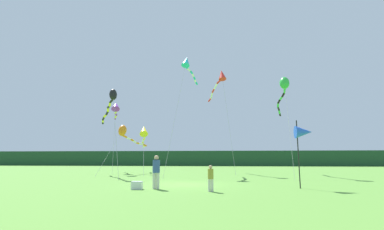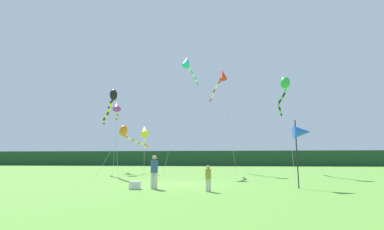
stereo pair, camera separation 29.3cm
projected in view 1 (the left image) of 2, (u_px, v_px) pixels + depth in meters
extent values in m
plane|color=#5B9338|center=(183.00, 184.00, 17.28)|extent=(120.00, 120.00, 0.00)
cube|color=#1E4228|center=(209.00, 158.00, 61.77)|extent=(108.00, 2.69, 3.30)
cylinder|color=silver|center=(154.00, 181.00, 14.65)|extent=(0.18, 0.18, 0.85)
cylinder|color=silver|center=(158.00, 181.00, 14.63)|extent=(0.18, 0.18, 0.85)
cylinder|color=#334C8C|center=(156.00, 166.00, 14.76)|extent=(0.39, 0.39, 0.67)
sphere|color=tan|center=(156.00, 158.00, 14.83)|extent=(0.25, 0.25, 0.25)
cylinder|color=silver|center=(209.00, 185.00, 13.46)|extent=(0.13, 0.13, 0.61)
cylinder|color=silver|center=(212.00, 185.00, 13.45)|extent=(0.13, 0.13, 0.61)
cylinder|color=olive|center=(211.00, 174.00, 13.54)|extent=(0.28, 0.28, 0.48)
sphere|color=tan|center=(211.00, 167.00, 13.59)|extent=(0.18, 0.18, 0.18)
cube|color=silver|center=(137.00, 185.00, 14.48)|extent=(0.54, 0.40, 0.41)
cylinder|color=black|center=(298.00, 154.00, 15.17)|extent=(0.06, 0.06, 3.71)
cone|color=blue|center=(304.00, 132.00, 15.32)|extent=(0.90, 0.70, 0.70)
cylinder|color=#B2B2B2|center=(116.00, 133.00, 22.73)|extent=(2.16, 3.52, 7.35)
ellipsoid|color=black|center=(113.00, 95.00, 25.12)|extent=(1.08, 1.17, 1.26)
cylinder|color=black|center=(112.00, 101.00, 25.31)|extent=(0.64, 0.68, 0.36)
cylinder|color=yellow|center=(110.00, 104.00, 25.88)|extent=(0.50, 0.75, 0.39)
cylinder|color=black|center=(109.00, 107.00, 26.46)|extent=(0.57, 0.69, 0.27)
cylinder|color=yellow|center=(108.00, 109.00, 27.06)|extent=(0.44, 0.77, 0.42)
cylinder|color=black|center=(107.00, 113.00, 27.64)|extent=(0.59, 0.73, 0.42)
cylinder|color=yellow|center=(105.00, 116.00, 28.18)|extent=(0.62, 0.68, 0.35)
cylinder|color=black|center=(104.00, 118.00, 28.73)|extent=(0.58, 0.73, 0.42)
cylinder|color=yellow|center=(103.00, 121.00, 29.32)|extent=(0.45, 0.74, 0.31)
cylinder|color=black|center=(103.00, 123.00, 29.95)|extent=(0.48, 0.74, 0.31)
cylinder|color=#B2B2B2|center=(144.00, 151.00, 28.08)|extent=(1.29, 4.29, 4.73)
cone|color=yellow|center=(144.00, 130.00, 30.61)|extent=(1.32, 1.78, 1.61)
cylinder|color=yellow|center=(144.00, 136.00, 30.80)|extent=(0.28, 0.65, 0.34)
cylinder|color=white|center=(145.00, 137.00, 31.35)|extent=(0.31, 0.64, 0.28)
cylinder|color=yellow|center=(144.00, 139.00, 31.89)|extent=(0.45, 0.66, 0.34)
cylinder|color=white|center=(143.00, 140.00, 32.41)|extent=(0.46, 0.67, 0.38)
cylinder|color=yellow|center=(143.00, 142.00, 32.93)|extent=(0.37, 0.66, 0.35)
cylinder|color=white|center=(143.00, 144.00, 33.48)|extent=(0.23, 0.64, 0.33)
cylinder|color=yellow|center=(144.00, 145.00, 34.02)|extent=(0.35, 0.67, 0.38)
cylinder|color=white|center=(144.00, 147.00, 34.56)|extent=(0.40, 0.65, 0.31)
cylinder|color=#B2B2B2|center=(176.00, 113.00, 25.20)|extent=(1.30, 4.72, 11.45)
cone|color=#1EB7CC|center=(186.00, 61.00, 28.34)|extent=(1.14, 1.39, 1.34)
cylinder|color=#1EB7CC|center=(187.00, 67.00, 28.53)|extent=(0.22, 0.59, 0.30)
cylinder|color=white|center=(189.00, 69.00, 29.00)|extent=(0.46, 0.61, 0.31)
cylinder|color=#1EB7CC|center=(191.00, 72.00, 29.44)|extent=(0.38, 0.63, 0.34)
cylinder|color=white|center=(193.00, 75.00, 29.91)|extent=(0.32, 0.63, 0.36)
cylinder|color=#1EB7CC|center=(194.00, 78.00, 30.39)|extent=(0.29, 0.62, 0.36)
cylinder|color=white|center=(195.00, 80.00, 30.89)|extent=(0.22, 0.59, 0.33)
cylinder|color=#1EB7CC|center=(196.00, 83.00, 31.38)|extent=(0.37, 0.63, 0.36)
cylinder|color=#B2B2B2|center=(289.00, 125.00, 23.67)|extent=(0.81, 4.90, 8.83)
ellipsoid|color=green|center=(284.00, 83.00, 26.72)|extent=(1.10, 1.40, 1.47)
cylinder|color=green|center=(285.00, 90.00, 27.01)|extent=(0.36, 0.89, 0.44)
cylinder|color=black|center=(283.00, 95.00, 27.75)|extent=(0.26, 0.88, 0.43)
cylinder|color=green|center=(281.00, 98.00, 28.53)|extent=(0.23, 0.84, 0.30)
cylinder|color=black|center=(279.00, 101.00, 29.30)|extent=(0.27, 0.88, 0.44)
cylinder|color=green|center=(278.00, 105.00, 30.05)|extent=(0.33, 0.89, 0.44)
cylinder|color=black|center=(278.00, 108.00, 30.76)|extent=(0.47, 0.88, 0.43)
cylinder|color=green|center=(279.00, 112.00, 31.46)|extent=(0.43, 0.89, 0.45)
cylinder|color=black|center=(280.00, 114.00, 32.17)|extent=(0.44, 0.87, 0.33)
cylinder|color=#B2B2B2|center=(110.00, 152.00, 26.56)|extent=(1.13, 3.52, 4.47)
ellipsoid|color=orange|center=(122.00, 131.00, 28.58)|extent=(1.12, 1.49, 1.46)
cylinder|color=orange|center=(124.00, 136.00, 28.75)|extent=(0.46, 0.69, 0.37)
cylinder|color=white|center=(128.00, 138.00, 29.26)|extent=(0.43, 0.69, 0.35)
cylinder|color=orange|center=(132.00, 140.00, 29.80)|extent=(0.32, 0.68, 0.31)
cylinder|color=white|center=(134.00, 142.00, 30.36)|extent=(0.35, 0.70, 0.38)
cylinder|color=orange|center=(137.00, 143.00, 30.92)|extent=(0.32, 0.66, 0.26)
cylinder|color=white|center=(141.00, 144.00, 31.44)|extent=(0.51, 0.65, 0.26)
cylinder|color=orange|center=(144.00, 145.00, 31.92)|extent=(0.47, 0.69, 0.35)
cylinder|color=#B2B2B2|center=(228.00, 121.00, 28.53)|extent=(1.14, 2.82, 10.83)
cone|color=red|center=(222.00, 75.00, 30.80)|extent=(1.22, 1.37, 1.35)
cylinder|color=red|center=(220.00, 81.00, 31.33)|extent=(0.73, 1.31, 0.36)
cylinder|color=white|center=(216.00, 86.00, 32.55)|extent=(0.57, 1.37, 0.50)
cylinder|color=red|center=(213.00, 91.00, 33.81)|extent=(0.47, 1.35, 0.34)
cylinder|color=white|center=(212.00, 95.00, 35.06)|extent=(0.43, 1.40, 0.63)
cylinder|color=red|center=(210.00, 100.00, 36.31)|extent=(0.54, 1.35, 0.34)
cylinder|color=#B2B2B2|center=(114.00, 137.00, 30.85)|extent=(1.90, 4.98, 8.02)
cone|color=purple|center=(116.00, 106.00, 34.00)|extent=(1.45, 1.70, 1.45)
cylinder|color=purple|center=(116.00, 110.00, 34.28)|extent=(0.34, 0.78, 0.31)
cylinder|color=yellow|center=(116.00, 112.00, 34.94)|extent=(0.57, 0.76, 0.36)
cylinder|color=purple|center=(116.00, 114.00, 35.60)|extent=(0.31, 0.79, 0.35)
cylinder|color=yellow|center=(116.00, 116.00, 36.24)|extent=(0.61, 0.75, 0.39)
cylinder|color=purple|center=(115.00, 118.00, 36.88)|extent=(0.46, 0.78, 0.31)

